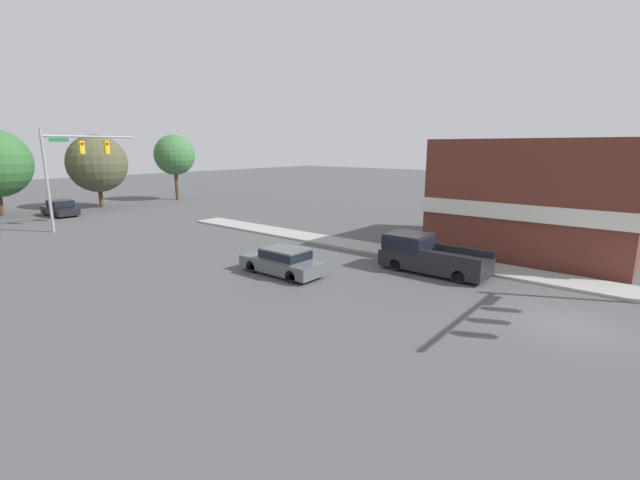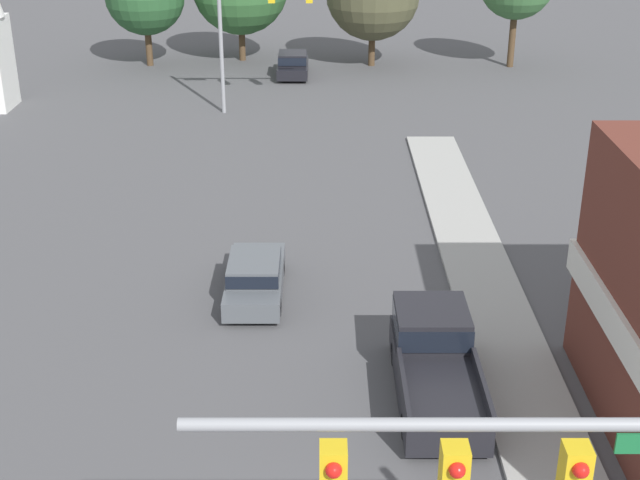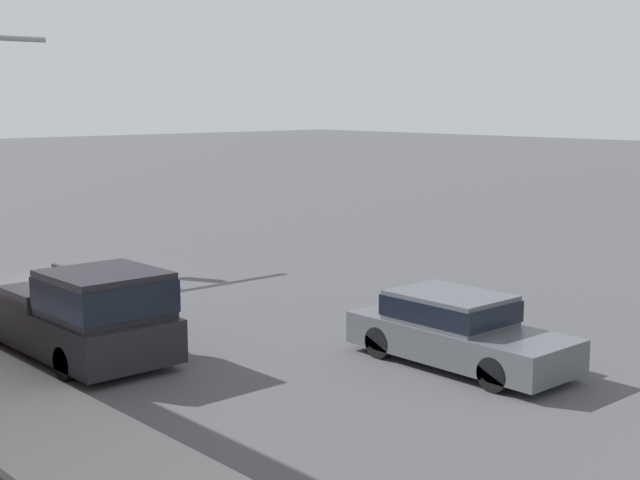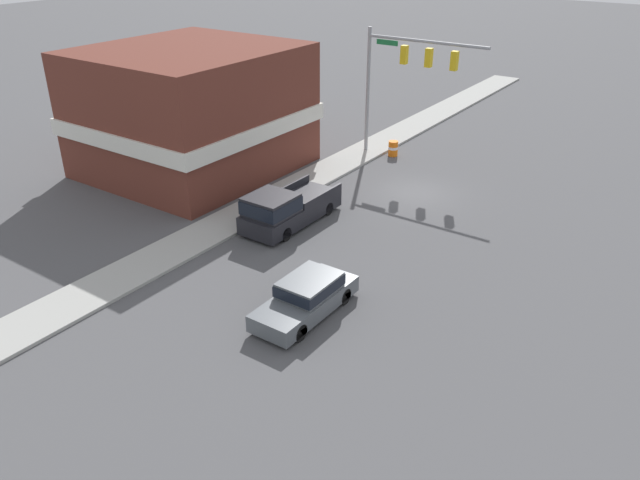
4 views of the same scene
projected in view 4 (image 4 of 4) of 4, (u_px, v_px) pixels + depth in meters
ground_plane at (414, 193)px, 34.11m from camera, size 200.00×200.00×0.00m
sidewalk_curb at (328, 170)px, 36.98m from camera, size 2.40×60.00×0.14m
near_signal_assembly at (405, 66)px, 36.34m from camera, size 7.56×0.49×7.71m
car_lead at (307, 296)px, 23.33m from camera, size 1.82×4.68×1.44m
pickup_truck_parked at (284, 208)px, 29.91m from camera, size 2.15×5.65×1.95m
construction_barrel at (393, 148)px, 39.24m from camera, size 0.62×0.62×0.95m
corner_brick_building at (192, 111)px, 35.99m from camera, size 10.53×11.44×7.05m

